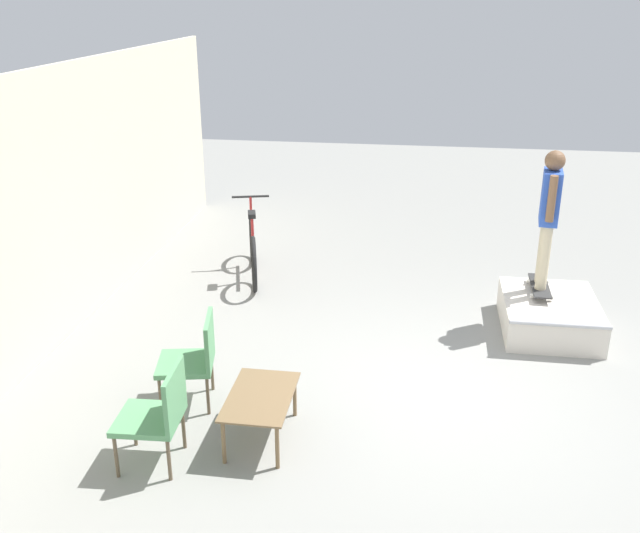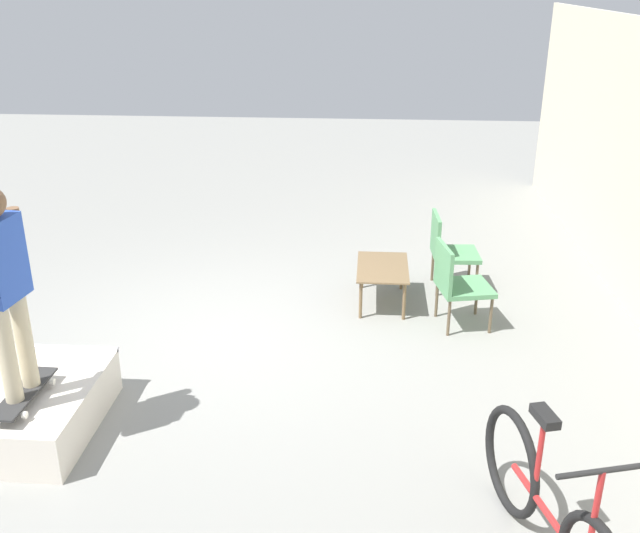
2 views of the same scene
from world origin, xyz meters
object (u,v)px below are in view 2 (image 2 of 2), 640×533
skateboard_on_ramp (24,393)px  coffee_table (383,271)px  skate_ramp_box (28,408)px  person_skater (3,278)px  bicycle (549,512)px  patio_chair_left (448,248)px  patio_chair_right (457,281)px

skateboard_on_ramp → coffee_table: bearing=137.1°
skate_ramp_box → person_skater: size_ratio=0.83×
skate_ramp_box → person_skater: person_skater is taller
coffee_table → bicycle: bicycle is taller
patio_chair_left → patio_chair_right: (0.96, 0.00, 0.00)m
person_skater → patio_chair_left: (-3.29, 3.49, -0.92)m
coffee_table → bicycle: bearing=14.6°
skateboard_on_ramp → coffee_table: 3.93m
person_skater → coffee_table: 4.06m
skateboard_on_ramp → person_skater: size_ratio=0.47×
person_skater → patio_chair_right: bearing=130.4°
skate_ramp_box → patio_chair_right: (-2.12, 3.60, 0.31)m
coffee_table → patio_chair_left: (-0.47, 0.75, 0.12)m
patio_chair_left → person_skater: bearing=130.0°
bicycle → skateboard_on_ramp: bearing=-119.4°
patio_chair_right → coffee_table: bearing=45.1°
skateboard_on_ramp → person_skater: person_skater is taller
patio_chair_left → patio_chair_right: same height
patio_chair_right → bicycle: bicycle is taller
skate_ramp_box → coffee_table: 3.87m
skate_ramp_box → bicycle: bicycle is taller
skate_ramp_box → bicycle: (1.15, 3.82, 0.20)m
patio_chair_left → coffee_table: bearing=118.8°
coffee_table → patio_chair_left: patio_chair_left is taller
skateboard_on_ramp → coffee_table: skateboard_on_ramp is taller
skateboard_on_ramp → patio_chair_left: patio_chair_left is taller
skate_ramp_box → patio_chair_left: size_ratio=1.49×
skateboard_on_ramp → person_skater: bearing=-88.7°
patio_chair_right → bicycle: (3.26, 0.23, -0.11)m
skate_ramp_box → coffee_table: size_ratio=1.49×
coffee_table → person_skater: bearing=-44.2°
patio_chair_left → patio_chair_right: size_ratio=1.00×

